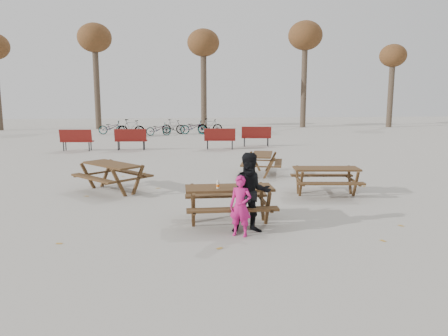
{
  "coord_description": "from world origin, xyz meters",
  "views": [
    {
      "loc": [
        -1.05,
        -8.74,
        2.68
      ],
      "look_at": [
        0.0,
        1.0,
        1.0
      ],
      "focal_mm": 35.0,
      "sensor_mm": 36.0,
      "label": 1
    }
  ],
  "objects": [
    {
      "name": "ground",
      "position": [
        0.0,
        0.0,
        0.0
      ],
      "size": [
        80.0,
        80.0,
        0.0
      ],
      "primitive_type": "plane",
      "color": "gray",
      "rests_on": "ground"
    },
    {
      "name": "main_picnic_table",
      "position": [
        0.0,
        0.0,
        0.59
      ],
      "size": [
        1.8,
        1.45,
        0.78
      ],
      "color": "#382314",
      "rests_on": "ground"
    },
    {
      "name": "food_tray",
      "position": [
        0.33,
        -0.09,
        0.79
      ],
      "size": [
        0.18,
        0.11,
        0.03
      ],
      "primitive_type": "cube",
      "color": "silver",
      "rests_on": "main_picnic_table"
    },
    {
      "name": "bread_roll",
      "position": [
        0.33,
        -0.09,
        0.83
      ],
      "size": [
        0.14,
        0.06,
        0.05
      ],
      "primitive_type": "ellipsoid",
      "color": "tan",
      "rests_on": "food_tray"
    },
    {
      "name": "soda_bottle",
      "position": [
        -0.24,
        -0.11,
        0.85
      ],
      "size": [
        0.07,
        0.07,
        0.17
      ],
      "color": "silver",
      "rests_on": "main_picnic_table"
    },
    {
      "name": "child",
      "position": [
        0.12,
        -0.83,
        0.58
      ],
      "size": [
        0.5,
        0.43,
        1.16
      ],
      "primitive_type": "imported",
      "rotation": [
        0.0,
        0.0,
        -0.42
      ],
      "color": "#BE176B",
      "rests_on": "ground"
    },
    {
      "name": "adult",
      "position": [
        0.35,
        -0.65,
        0.78
      ],
      "size": [
        0.77,
        0.61,
        1.57
      ],
      "primitive_type": "imported",
      "rotation": [
        0.0,
        0.0,
        0.02
      ],
      "color": "black",
      "rests_on": "ground"
    },
    {
      "name": "picnic_table_east",
      "position": [
        2.87,
        2.29,
        0.37
      ],
      "size": [
        1.85,
        1.55,
        0.73
      ],
      "primitive_type": null,
      "rotation": [
        0.0,
        0.0,
        -0.11
      ],
      "color": "#382314",
      "rests_on": "ground"
    },
    {
      "name": "picnic_table_north",
      "position": [
        -2.85,
        3.34,
        0.39
      ],
      "size": [
        2.29,
        2.32,
        0.78
      ],
      "primitive_type": null,
      "rotation": [
        0.0,
        0.0,
        -0.84
      ],
      "color": "#382314",
      "rests_on": "ground"
    },
    {
      "name": "picnic_table_far",
      "position": [
        1.75,
        5.4,
        0.35
      ],
      "size": [
        1.67,
        1.89,
        0.7
      ],
      "primitive_type": null,
      "rotation": [
        0.0,
        0.0,
        1.32
      ],
      "color": "#382314",
      "rests_on": "ground"
    },
    {
      "name": "park_bench_row",
      "position": [
        -1.25,
        12.55,
        0.52
      ],
      "size": [
        10.32,
        1.65,
        1.03
      ],
      "color": "maroon",
      "rests_on": "ground"
    },
    {
      "name": "bicycle_row",
      "position": [
        -2.0,
        20.22,
        0.48
      ],
      "size": [
        8.24,
        2.57,
        1.08
      ],
      "color": "black",
      "rests_on": "ground"
    },
    {
      "name": "tree_row",
      "position": [
        0.9,
        25.15,
        6.19
      ],
      "size": [
        32.17,
        3.52,
        8.26
      ],
      "color": "#382B21",
      "rests_on": "ground"
    },
    {
      "name": "fallen_leaves",
      "position": [
        0.5,
        2.5,
        0.0
      ],
      "size": [
        11.0,
        11.0,
        0.01
      ],
      "primitive_type": null,
      "color": "#B1802A",
      "rests_on": "ground"
    }
  ]
}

